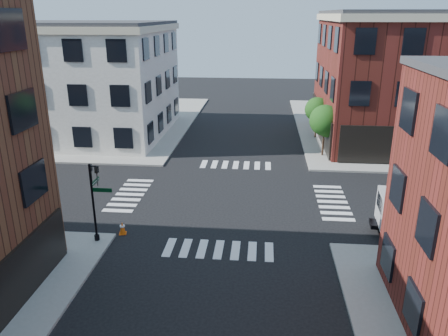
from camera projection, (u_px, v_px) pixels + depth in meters
ground at (229, 198)px, 30.03m from camera, size 120.00×120.00×0.00m
sidewalk_ne at (435, 129)px, 47.93m from camera, size 30.00×30.00×0.15m
sidewalk_nw at (66, 121)px, 51.52m from camera, size 30.00×30.00×0.15m
building_nw at (58, 81)px, 44.85m from camera, size 22.00×16.00×11.00m
tree_near at (326, 122)px, 37.70m from camera, size 2.69×2.69×4.49m
tree_far at (318, 111)px, 43.43m from camera, size 2.43×2.43×4.07m
signal_pole at (95, 194)px, 23.39m from camera, size 1.29×1.24×4.60m
traffic_cone at (122, 228)px, 25.05m from camera, size 0.49×0.49×0.76m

